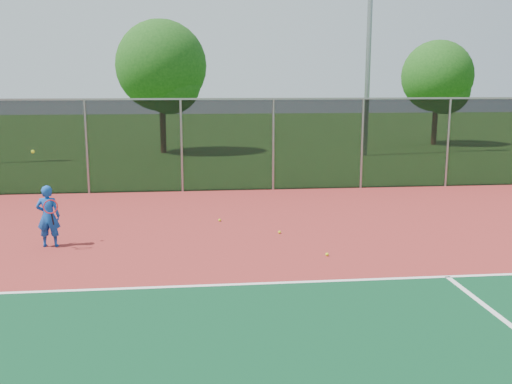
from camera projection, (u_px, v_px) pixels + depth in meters
ground at (399, 362)px, 7.33m from camera, size 120.00×120.00×0.00m
court_apron at (356, 303)px, 9.28m from camera, size 30.00×20.00×0.02m
fence_back at (273, 143)px, 18.75m from camera, size 30.00×0.06×3.03m
tennis_player at (48, 216)px, 12.30m from camera, size 0.59×0.58×2.11m
practice_ball_1 at (280, 232)px, 13.48m from camera, size 0.07×0.07×0.07m
practice_ball_3 at (327, 254)px, 11.73m from camera, size 0.07×0.07×0.07m
practice_ball_4 at (220, 220)px, 14.66m from camera, size 0.07×0.07×0.07m
floodlight_n at (370, 7)px, 26.80m from camera, size 0.90×0.40×12.48m
tree_back_left at (163, 70)px, 28.27m from camera, size 4.51×4.51×6.63m
tree_back_mid at (439, 80)px, 32.27m from camera, size 4.03×4.03×5.91m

